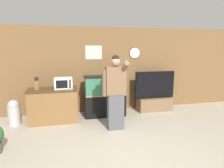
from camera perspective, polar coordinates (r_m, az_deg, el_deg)
name	(u,v)px	position (r m, az deg, el deg)	size (l,w,h in m)	color
ground_plane	(132,158)	(3.88, 5.71, -20.39)	(18.00, 18.00, 0.00)	#B2A893
wall_back_paneled	(102,70)	(6.23, -2.91, 4.08)	(10.00, 0.08, 2.60)	brown
counter_island	(53,105)	(5.62, -16.42, -5.85)	(1.29, 0.66, 0.91)	brown
microwave	(63,83)	(5.48, -13.73, 0.28)	(0.47, 0.36, 0.29)	white
knife_block	(37,85)	(5.52, -20.70, -0.21)	(0.11, 0.10, 0.35)	brown
aquarium_on_stand	(105,96)	(5.82, -2.09, -3.46)	(1.18, 0.46, 1.19)	black
tv_on_stand	(154,99)	(6.49, 12.03, -4.30)	(1.29, 0.40, 1.26)	brown
person_standing	(115,92)	(4.78, 0.92, -2.17)	(0.57, 0.43, 1.81)	#515156
trash_bin	(14,112)	(5.77, -26.22, -7.26)	(0.31, 0.31, 0.67)	#B7B7BC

